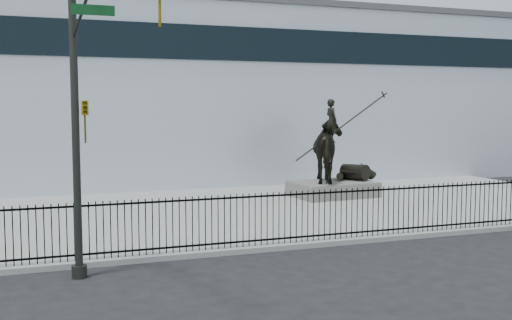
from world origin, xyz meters
name	(u,v)px	position (x,y,z in m)	size (l,w,h in m)	color
ground	(345,255)	(0.00, 0.00, 0.00)	(120.00, 120.00, 0.00)	black
plaza	(258,210)	(0.00, 7.00, 0.07)	(30.00, 12.00, 0.15)	gray
building	(181,98)	(0.00, 20.00, 4.50)	(44.00, 14.00, 9.00)	silver
picket_fence	(325,215)	(0.00, 1.25, 0.90)	(22.10, 0.10, 1.50)	black
statue_plinth	(333,189)	(4.11, 8.78, 0.47)	(3.45, 2.37, 0.65)	#4F4D49
equestrian_statue	(334,150)	(4.18, 8.79, 2.15)	(4.42, 2.92, 3.75)	black
traffic_signal_left	(89,108)	(-6.75, -0.62, 4.03)	(1.52, 4.84, 7.00)	black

